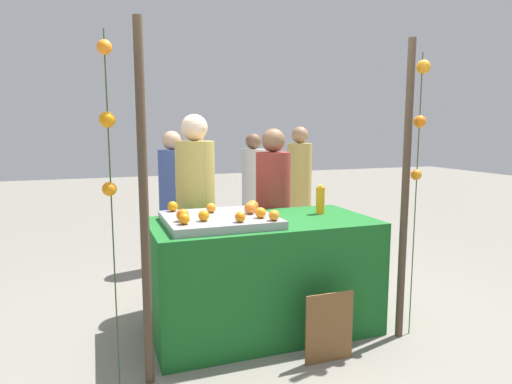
{
  "coord_description": "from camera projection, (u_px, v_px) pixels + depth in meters",
  "views": [
    {
      "loc": [
        -1.21,
        -3.21,
        1.58
      ],
      "look_at": [
        0.0,
        0.15,
        1.08
      ],
      "focal_mm": 31.73,
      "sensor_mm": 36.0,
      "label": 1
    }
  ],
  "objects": [
    {
      "name": "orange_tray",
      "position": [
        219.0,
        220.0,
        3.36
      ],
      "size": [
        0.8,
        0.73,
        0.06
      ],
      "primitive_type": "cube",
      "color": "gray",
      "rests_on": "stall_counter"
    },
    {
      "name": "crowd_person_3",
      "position": [
        253.0,
        195.0,
        6.0
      ],
      "size": [
        0.3,
        0.3,
        1.51
      ],
      "color": "beige",
      "rests_on": "ground_plane"
    },
    {
      "name": "crowd_person_1",
      "position": [
        299.0,
        192.0,
        5.97
      ],
      "size": [
        0.32,
        0.32,
        1.6
      ],
      "color": "tan",
      "rests_on": "ground_plane"
    },
    {
      "name": "ground_plane",
      "position": [
        262.0,
        328.0,
        3.61
      ],
      "size": [
        24.0,
        24.0,
        0.0
      ],
      "primitive_type": "plane",
      "color": "gray"
    },
    {
      "name": "crowd_person_2",
      "position": [
        173.0,
        205.0,
        5.1
      ],
      "size": [
        0.31,
        0.31,
        1.55
      ],
      "color": "#384C8C",
      "rests_on": "ground_plane"
    },
    {
      "name": "crowd_person_0",
      "position": [
        197.0,
        196.0,
        5.91
      ],
      "size": [
        0.3,
        0.3,
        1.5
      ],
      "color": "#384C8C",
      "rests_on": "ground_plane"
    },
    {
      "name": "chalkboard_sign",
      "position": [
        329.0,
        328.0,
        3.07
      ],
      "size": [
        0.36,
        0.03,
        0.5
      ],
      "color": "brown",
      "rests_on": "ground_plane"
    },
    {
      "name": "stall_counter",
      "position": [
        262.0,
        275.0,
        3.55
      ],
      "size": [
        1.72,
        0.89,
        0.88
      ],
      "primitive_type": "cube",
      "color": "#196023",
      "rests_on": "ground_plane"
    },
    {
      "name": "orange_2",
      "position": [
        253.0,
        206.0,
        3.51
      ],
      "size": [
        0.09,
        0.09,
        0.09
      ],
      "primitive_type": "sphere",
      "color": "orange",
      "rests_on": "orange_tray"
    },
    {
      "name": "orange_3",
      "position": [
        211.0,
        208.0,
        3.48
      ],
      "size": [
        0.07,
        0.07,
        0.07
      ],
      "primitive_type": "sphere",
      "color": "orange",
      "rests_on": "orange_tray"
    },
    {
      "name": "juice_bottle",
      "position": [
        320.0,
        200.0,
        3.74
      ],
      "size": [
        0.07,
        0.07,
        0.24
      ],
      "color": "orange",
      "rests_on": "stall_counter"
    },
    {
      "name": "orange_5",
      "position": [
        261.0,
        213.0,
        3.27
      ],
      "size": [
        0.08,
        0.08,
        0.08
      ],
      "primitive_type": "sphere",
      "color": "orange",
      "rests_on": "orange_tray"
    },
    {
      "name": "vendor_left",
      "position": [
        196.0,
        219.0,
        3.98
      ],
      "size": [
        0.34,
        0.34,
        1.7
      ],
      "color": "tan",
      "rests_on": "ground_plane"
    },
    {
      "name": "canopy_post_left",
      "position": [
        144.0,
        209.0,
        2.69
      ],
      "size": [
        0.06,
        0.06,
        2.21
      ],
      "primitive_type": "cylinder",
      "color": "#473828",
      "rests_on": "ground_plane"
    },
    {
      "name": "garland_strand_left",
      "position": [
        107.0,
        127.0,
        2.51
      ],
      "size": [
        0.09,
        0.1,
        2.12
      ],
      "color": "#2D4C23",
      "rests_on": "ground_plane"
    },
    {
      "name": "orange_7",
      "position": [
        184.0,
        219.0,
        3.05
      ],
      "size": [
        0.08,
        0.08,
        0.08
      ],
      "primitive_type": "sphere",
      "color": "orange",
      "rests_on": "orange_tray"
    },
    {
      "name": "orange_8",
      "position": [
        173.0,
        206.0,
        3.53
      ],
      "size": [
        0.08,
        0.08,
        0.08
      ],
      "primitive_type": "sphere",
      "color": "orange",
      "rests_on": "orange_tray"
    },
    {
      "name": "orange_4",
      "position": [
        250.0,
        208.0,
        3.42
      ],
      "size": [
        0.09,
        0.09,
        0.09
      ],
      "primitive_type": "sphere",
      "color": "orange",
      "rests_on": "orange_tray"
    },
    {
      "name": "orange_6",
      "position": [
        183.0,
        215.0,
        3.15
      ],
      "size": [
        0.09,
        0.09,
        0.09
      ],
      "primitive_type": "sphere",
      "color": "orange",
      "rests_on": "orange_tray"
    },
    {
      "name": "canopy_post_right",
      "position": [
        405.0,
        193.0,
        3.32
      ],
      "size": [
        0.06,
        0.06,
        2.21
      ],
      "primitive_type": "cylinder",
      "color": "#473828",
      "rests_on": "ground_plane"
    },
    {
      "name": "vendor_right",
      "position": [
        273.0,
        220.0,
        4.19
      ],
      "size": [
        0.32,
        0.32,
        1.58
      ],
      "color": "maroon",
      "rests_on": "ground_plane"
    },
    {
      "name": "orange_1",
      "position": [
        274.0,
        215.0,
        3.17
      ],
      "size": [
        0.08,
        0.08,
        0.08
      ],
      "primitive_type": "sphere",
      "color": "orange",
      "rests_on": "orange_tray"
    },
    {
      "name": "garland_strand_right",
      "position": [
        420.0,
        116.0,
        3.28
      ],
      "size": [
        0.11,
        0.1,
        2.12
      ],
      "color": "#2D4C23",
      "rests_on": "ground_plane"
    },
    {
      "name": "orange_9",
      "position": [
        204.0,
        216.0,
        3.16
      ],
      "size": [
        0.08,
        0.08,
        0.08
      ],
      "primitive_type": "sphere",
      "color": "orange",
      "rests_on": "orange_tray"
    },
    {
      "name": "orange_0",
      "position": [
        240.0,
        217.0,
        3.12
      ],
      "size": [
        0.07,
        0.07,
        0.07
      ],
      "primitive_type": "sphere",
      "color": "orange",
      "rests_on": "orange_tray"
    }
  ]
}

